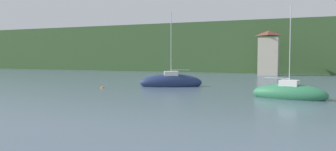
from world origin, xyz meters
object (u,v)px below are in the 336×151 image
object	(u,v)px
shore_building_west	(268,54)
sailboat_far_3	(171,82)
sailboat_far_0	(289,93)
mooring_buoy_near	(102,88)

from	to	relation	value
shore_building_west	sailboat_far_3	distance (m)	35.13
sailboat_far_0	sailboat_far_3	distance (m)	17.39
sailboat_far_3	mooring_buoy_near	world-z (taller)	sailboat_far_3
sailboat_far_3	mooring_buoy_near	size ratio (longest dim) A/B	24.31
shore_building_west	sailboat_far_0	xyz separation A→B (m)	(6.50, -41.33, -4.23)
sailboat_far_0	mooring_buoy_near	distance (m)	22.97
sailboat_far_3	mooring_buoy_near	distance (m)	9.27
mooring_buoy_near	sailboat_far_3	bearing A→B (deg)	38.22
sailboat_far_0	mooring_buoy_near	world-z (taller)	sailboat_far_0
shore_building_west	sailboat_far_3	world-z (taller)	sailboat_far_3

